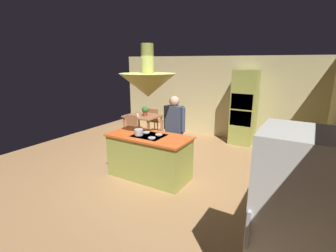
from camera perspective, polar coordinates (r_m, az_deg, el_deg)
ground at (r=5.57m, az=-3.04°, el=-10.78°), size 8.16×8.16×0.00m
wall_back at (r=8.19m, az=10.39°, el=6.69°), size 6.80×0.10×2.55m
kitchen_island at (r=5.23m, az=-4.33°, el=-6.99°), size 1.74×0.82×0.94m
counter_run_right at (r=5.14m, az=29.01°, el=-9.24°), size 0.73×2.05×0.92m
oven_tower at (r=7.52m, az=17.10°, el=4.10°), size 0.66×0.62×2.17m
refrigerator at (r=2.71m, az=26.93°, el=-20.22°), size 0.72×0.74×1.85m
dining_table at (r=7.75m, az=-5.81°, el=1.73°), size 1.02×0.87×0.76m
person_at_island at (r=5.51m, az=1.46°, el=-0.40°), size 0.53×0.22×1.67m
range_hood at (r=4.87m, az=-4.68°, el=9.72°), size 1.10×1.10×1.00m
pendant_light_over_table at (r=7.57m, az=-6.05°, el=10.66°), size 0.32×0.32×0.82m
chair_facing_island at (r=7.29m, az=-8.84°, el=-0.45°), size 0.40×0.40×0.87m
chair_by_back_wall at (r=8.31m, az=-3.10°, el=1.61°), size 0.40×0.40×0.87m
potted_plant_on_table at (r=7.58m, az=-5.30°, el=3.55°), size 0.20×0.20×0.30m
cup_on_table at (r=7.57m, az=-7.04°, el=2.54°), size 0.07×0.07×0.09m
canister_flour at (r=4.49m, az=29.55°, el=-5.39°), size 0.14×0.14×0.16m
canister_sugar at (r=4.66m, az=29.61°, el=-4.75°), size 0.10×0.10×0.15m
microwave_on_counter at (r=5.53m, az=30.00°, el=-1.25°), size 0.46×0.36×0.28m
cooking_pot_on_cooktop at (r=5.05m, az=-6.78°, el=-1.42°), size 0.18×0.18×0.12m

